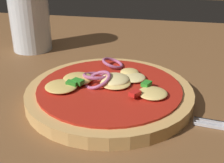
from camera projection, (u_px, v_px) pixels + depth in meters
The scene contains 3 objects.
dining_table at pixel (98, 119), 0.43m from camera, with size 1.49×1.05×0.03m.
pizza at pixel (109, 92), 0.45m from camera, with size 0.24×0.24×0.04m.
beer_glass at pixel (30, 22), 0.63m from camera, with size 0.08×0.08×0.13m.
Camera 1 is at (0.09, -0.35, 0.25)m, focal length 49.04 mm.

